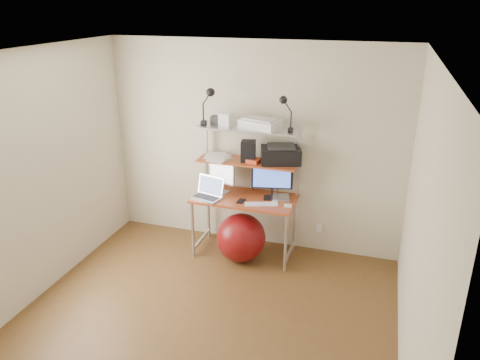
{
  "coord_description": "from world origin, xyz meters",
  "views": [
    {
      "loc": [
        1.45,
        -3.37,
        2.92
      ],
      "look_at": [
        0.03,
        1.15,
        1.07
      ],
      "focal_mm": 35.0,
      "sensor_mm": 36.0,
      "label": 1
    }
  ],
  "objects_px": {
    "printer": "(281,154)",
    "monitor_silver": "(222,174)",
    "laptop": "(209,193)",
    "monitor_black": "(272,179)",
    "exercise_ball": "(241,238)"
  },
  "relations": [
    {
      "from": "monitor_black",
      "to": "printer",
      "type": "bearing_deg",
      "value": 41.41
    },
    {
      "from": "monitor_silver",
      "to": "monitor_black",
      "type": "bearing_deg",
      "value": 17.79
    },
    {
      "from": "monitor_silver",
      "to": "laptop",
      "type": "height_order",
      "value": "monitor_silver"
    },
    {
      "from": "monitor_silver",
      "to": "exercise_ball",
      "type": "relative_size",
      "value": 0.72
    },
    {
      "from": "printer",
      "to": "monitor_silver",
      "type": "bearing_deg",
      "value": 169.58
    },
    {
      "from": "monitor_silver",
      "to": "laptop",
      "type": "distance_m",
      "value": 0.28
    },
    {
      "from": "monitor_black",
      "to": "printer",
      "type": "distance_m",
      "value": 0.3
    },
    {
      "from": "monitor_silver",
      "to": "laptop",
      "type": "xyz_separation_m",
      "value": [
        -0.09,
        -0.2,
        -0.17
      ]
    },
    {
      "from": "monitor_black",
      "to": "exercise_ball",
      "type": "distance_m",
      "value": 0.79
    },
    {
      "from": "laptop",
      "to": "printer",
      "type": "height_order",
      "value": "printer"
    },
    {
      "from": "laptop",
      "to": "exercise_ball",
      "type": "bearing_deg",
      "value": 8.62
    },
    {
      "from": "monitor_black",
      "to": "exercise_ball",
      "type": "bearing_deg",
      "value": -153.21
    },
    {
      "from": "laptop",
      "to": "monitor_silver",
      "type": "bearing_deg",
      "value": 80.02
    },
    {
      "from": "monitor_silver",
      "to": "printer",
      "type": "distance_m",
      "value": 0.75
    },
    {
      "from": "laptop",
      "to": "exercise_ball",
      "type": "distance_m",
      "value": 0.65
    }
  ]
}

